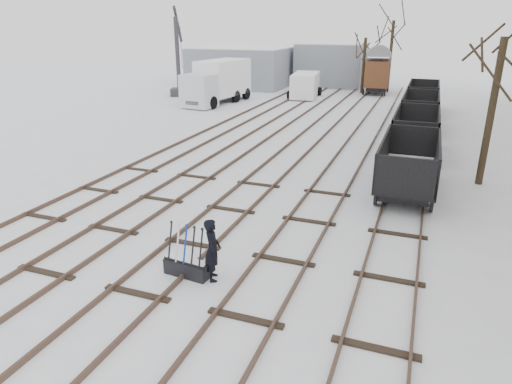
% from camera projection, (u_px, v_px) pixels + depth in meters
% --- Properties ---
extents(ground, '(120.00, 120.00, 0.00)m').
position_uv_depth(ground, '(193.00, 245.00, 14.38)').
color(ground, white).
rests_on(ground, ground).
extents(tracks, '(13.90, 52.00, 0.16)m').
position_uv_depth(tracks, '(304.00, 142.00, 26.35)').
color(tracks, black).
rests_on(tracks, ground).
extents(shed_left, '(10.00, 8.00, 4.10)m').
position_uv_depth(shed_left, '(242.00, 67.00, 49.52)').
color(shed_left, gray).
rests_on(shed_left, ground).
extents(shed_right, '(7.00, 6.00, 4.50)m').
position_uv_depth(shed_right, '(331.00, 64.00, 50.00)').
color(shed_right, gray).
rests_on(shed_right, ground).
extents(ground_frame, '(1.34, 0.56, 1.49)m').
position_uv_depth(ground_frame, '(187.00, 266.00, 12.54)').
color(ground_frame, black).
rests_on(ground_frame, ground).
extents(worker, '(0.67, 0.77, 1.77)m').
position_uv_depth(worker, '(212.00, 250.00, 12.17)').
color(worker, black).
rests_on(worker, ground).
extents(freight_wagon_a, '(2.20, 5.49, 2.24)m').
position_uv_depth(freight_wagon_a, '(408.00, 173.00, 18.44)').
color(freight_wagon_a, black).
rests_on(freight_wagon_a, ground).
extents(freight_wagon_b, '(2.20, 5.49, 2.24)m').
position_uv_depth(freight_wagon_b, '(415.00, 138.00, 24.05)').
color(freight_wagon_b, black).
rests_on(freight_wagon_b, ground).
extents(freight_wagon_c, '(2.20, 5.49, 2.24)m').
position_uv_depth(freight_wagon_c, '(419.00, 116.00, 29.67)').
color(freight_wagon_c, black).
rests_on(freight_wagon_c, ground).
extents(freight_wagon_d, '(2.20, 5.49, 2.24)m').
position_uv_depth(freight_wagon_d, '(422.00, 101.00, 35.28)').
color(freight_wagon_d, black).
rests_on(freight_wagon_d, ground).
extents(box_van_wagon, '(2.79, 4.80, 3.53)m').
position_uv_depth(box_van_wagon, '(377.00, 72.00, 44.18)').
color(box_van_wagon, black).
rests_on(box_van_wagon, ground).
extents(lorry, '(3.25, 8.07, 3.57)m').
position_uv_depth(lorry, '(218.00, 82.00, 38.84)').
color(lorry, black).
rests_on(lorry, ground).
extents(panel_van, '(2.82, 5.26, 2.21)m').
position_uv_depth(panel_van, '(305.00, 85.00, 42.11)').
color(panel_van, white).
rests_on(panel_van, ground).
extents(crane, '(2.08, 4.75, 7.98)m').
position_uv_depth(crane, '(180.00, 73.00, 42.89)').
color(crane, '#2F2E33').
rests_on(crane, ground).
extents(tree_near, '(0.30, 0.30, 6.06)m').
position_uv_depth(tree_near, '(491.00, 114.00, 18.75)').
color(tree_near, black).
rests_on(tree_near, ground).
extents(tree_far_left, '(0.30, 0.30, 5.21)m').
position_uv_depth(tree_far_left, '(364.00, 66.00, 44.38)').
color(tree_far_left, black).
rests_on(tree_far_left, ground).
extents(tree_far_right, '(0.30, 0.30, 6.77)m').
position_uv_depth(tree_far_right, '(390.00, 56.00, 45.60)').
color(tree_far_right, black).
rests_on(tree_far_right, ground).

